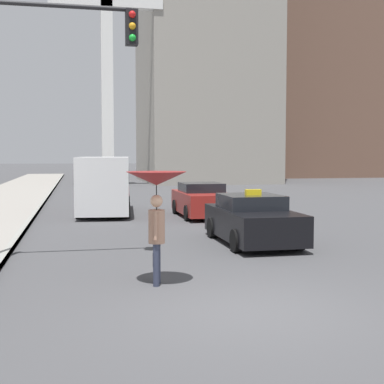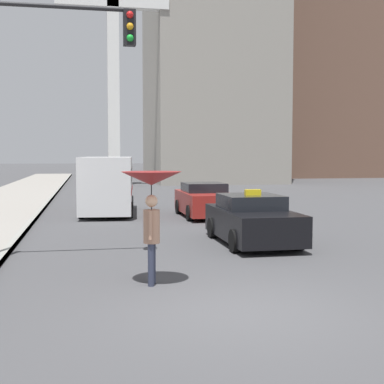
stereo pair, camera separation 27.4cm
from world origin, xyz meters
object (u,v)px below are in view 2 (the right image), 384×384
at_px(traffic_light, 38,77).
at_px(ambulance_van, 108,182).
at_px(sedan_red, 205,201).
at_px(taxi, 252,220).
at_px(monument_cross, 113,42).
at_px(pedestrian_with_umbrella, 151,192).

bearing_deg(traffic_light, ambulance_van, 79.42).
height_order(sedan_red, ambulance_van, ambulance_van).
height_order(taxi, monument_cross, monument_cross).
distance_m(traffic_light, monument_cross, 31.09).
bearing_deg(monument_cross, traffic_light, -95.97).
distance_m(ambulance_van, monument_cross, 22.32).
height_order(ambulance_van, pedestrian_with_umbrella, ambulance_van).
bearing_deg(ambulance_van, sedan_red, 158.19).
relative_size(taxi, ambulance_van, 0.70).
bearing_deg(sedan_red, taxi, 89.19).
relative_size(pedestrian_with_umbrella, traffic_light, 0.35).
distance_m(sedan_red, monument_cross, 24.43).
bearing_deg(pedestrian_with_umbrella, traffic_light, 56.22).
height_order(taxi, ambulance_van, ambulance_van).
xyz_separation_m(taxi, monument_cross, (-2.42, 28.45, 10.62)).
relative_size(sedan_red, ambulance_van, 0.70).
xyz_separation_m(sedan_red, ambulance_van, (-3.76, 1.92, 0.67)).
xyz_separation_m(taxi, pedestrian_with_umbrella, (-3.32, -4.20, 1.13)).
bearing_deg(traffic_light, sedan_red, 55.58).
height_order(sedan_red, pedestrian_with_umbrella, pedestrian_with_umbrella).
height_order(ambulance_van, traffic_light, traffic_light).
bearing_deg(taxi, traffic_light, 16.73).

